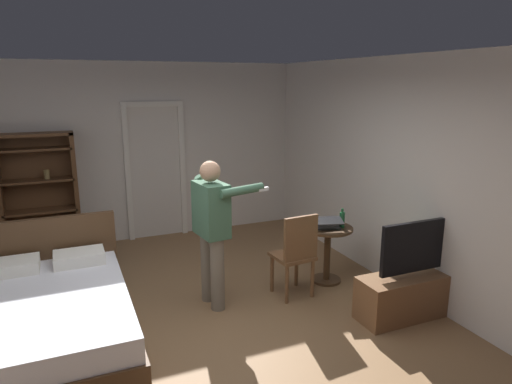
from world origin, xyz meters
TOP-DOWN VIEW (x-y plane):
  - ground_plane at (0.00, 0.00)m, footprint 7.02×7.02m
  - wall_back at (0.00, 3.25)m, footprint 5.11×0.12m
  - wall_right at (2.49, 0.00)m, footprint 0.12×6.62m
  - doorway_frame at (0.17, 3.17)m, footprint 0.93×0.08m
  - bed at (-1.39, 0.33)m, footprint 1.43×2.06m
  - bookshelf at (-1.49, 3.03)m, footprint 1.02×0.32m
  - tv_flatscreen at (2.13, -0.44)m, footprint 1.25×0.40m
  - side_table at (1.74, 0.64)m, footprint 0.60×0.60m
  - laptop at (1.70, 0.59)m, footprint 0.40×0.41m
  - bottle_on_table at (1.88, 0.56)m, footprint 0.06×0.06m
  - wooden_chair at (1.18, 0.41)m, footprint 0.45×0.45m
  - person_blue_shirt at (0.27, 0.61)m, footprint 0.73×0.61m
  - suitcase_dark at (-0.97, 2.46)m, footprint 0.63×0.34m

SIDE VIEW (x-z plane):
  - ground_plane at x=0.00m, z-range 0.00..0.00m
  - suitcase_dark at x=-0.97m, z-range 0.00..0.39m
  - tv_flatscreen at x=2.13m, z-range -0.23..0.81m
  - bed at x=-1.39m, z-range -0.21..0.81m
  - side_table at x=1.74m, z-range 0.12..0.82m
  - wooden_chair at x=1.18m, z-range 0.05..1.04m
  - laptop at x=1.70m, z-range 0.68..0.83m
  - bottle_on_table at x=1.88m, z-range 0.68..0.92m
  - person_blue_shirt at x=0.27m, z-range 0.13..1.75m
  - bookshelf at x=-1.49m, z-range 0.07..1.81m
  - doorway_frame at x=0.17m, z-range 0.16..2.29m
  - wall_back at x=0.00m, z-range 0.00..2.71m
  - wall_right at x=2.49m, z-range 0.00..2.71m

